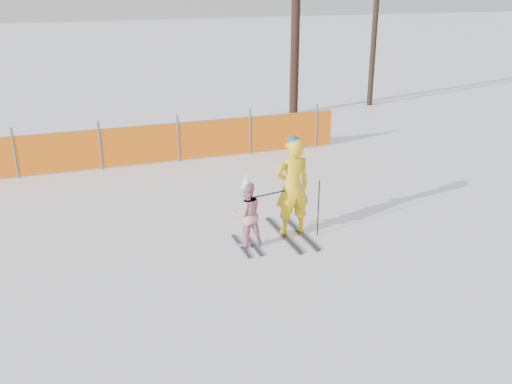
# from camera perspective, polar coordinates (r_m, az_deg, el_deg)

# --- Properties ---
(ground) EXTENTS (120.00, 120.00, 0.00)m
(ground) POSITION_cam_1_polar(r_m,az_deg,el_deg) (10.13, 0.96, -6.24)
(ground) COLOR white
(ground) RESTS_ON ground
(adult) EXTENTS (0.68, 1.67, 1.94)m
(adult) POSITION_cam_1_polar(r_m,az_deg,el_deg) (10.53, 3.67, 0.54)
(adult) COLOR black
(adult) RESTS_ON ground
(child) EXTENTS (0.61, 0.98, 1.39)m
(child) POSITION_cam_1_polar(r_m,az_deg,el_deg) (10.17, -0.94, -2.19)
(child) COLOR black
(child) RESTS_ON ground
(ski_poles) EXTENTS (1.30, 0.20, 1.10)m
(ski_poles) POSITION_cam_1_polar(r_m,az_deg,el_deg) (10.52, 4.36, -1.08)
(ski_poles) COLOR black
(ski_poles) RESTS_ON ground
(safety_fence) EXTENTS (16.49, 0.06, 1.25)m
(safety_fence) POSITION_cam_1_polar(r_m,az_deg,el_deg) (14.91, -22.15, 3.44)
(safety_fence) COLOR #595960
(safety_fence) RESTS_ON ground
(tree_trunks) EXTENTS (3.58, 0.63, 5.73)m
(tree_trunks) POSITION_cam_1_polar(r_m,az_deg,el_deg) (20.81, 6.50, 15.73)
(tree_trunks) COLOR black
(tree_trunks) RESTS_ON ground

